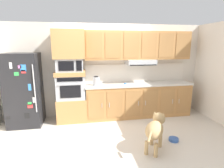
% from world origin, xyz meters
% --- Properties ---
extents(ground_plane, '(9.60, 9.60, 0.00)m').
position_xyz_m(ground_plane, '(0.00, 0.00, 0.00)').
color(ground_plane, beige).
extents(back_kitchen_wall, '(6.20, 0.12, 2.50)m').
position_xyz_m(back_kitchen_wall, '(0.00, 1.11, 1.25)').
color(back_kitchen_wall, beige).
rests_on(back_kitchen_wall, ground).
extents(side_panel_right, '(0.12, 7.10, 2.50)m').
position_xyz_m(side_panel_right, '(2.80, 0.00, 1.25)').
color(side_panel_right, silver).
rests_on(side_panel_right, ground).
extents(refrigerator, '(0.76, 0.73, 1.76)m').
position_xyz_m(refrigerator, '(-2.02, 0.68, 0.88)').
color(refrigerator, black).
rests_on(refrigerator, ground).
extents(oven_base_cabinet, '(0.74, 0.62, 0.60)m').
position_xyz_m(oven_base_cabinet, '(-0.92, 0.75, 0.30)').
color(oven_base_cabinet, '#B77F47').
rests_on(oven_base_cabinet, ground).
extents(built_in_oven, '(0.70, 0.62, 0.60)m').
position_xyz_m(built_in_oven, '(-0.92, 0.75, 0.90)').
color(built_in_oven, '#A8AAAF').
rests_on(built_in_oven, oven_base_cabinet).
extents(appliance_mid_shelf, '(0.74, 0.62, 0.10)m').
position_xyz_m(appliance_mid_shelf, '(-0.92, 0.75, 1.25)').
color(appliance_mid_shelf, '#B77F47').
rests_on(appliance_mid_shelf, built_in_oven).
extents(microwave, '(0.64, 0.54, 0.32)m').
position_xyz_m(microwave, '(-0.92, 0.75, 1.46)').
color(microwave, '#A8AAAF').
rests_on(microwave, appliance_mid_shelf).
extents(appliance_upper_cabinet, '(0.74, 0.62, 0.68)m').
position_xyz_m(appliance_upper_cabinet, '(-0.92, 0.75, 1.96)').
color(appliance_upper_cabinet, '#B77F47').
rests_on(appliance_upper_cabinet, microwave).
extents(lower_cabinet_run, '(2.87, 0.63, 0.88)m').
position_xyz_m(lower_cabinet_run, '(0.89, 0.75, 0.44)').
color(lower_cabinet_run, '#B77F47').
rests_on(lower_cabinet_run, ground).
extents(countertop_slab, '(2.91, 0.64, 0.04)m').
position_xyz_m(countertop_slab, '(0.89, 0.75, 0.90)').
color(countertop_slab, beige).
rests_on(countertop_slab, lower_cabinet_run).
extents(backsplash_panel, '(2.91, 0.02, 0.50)m').
position_xyz_m(backsplash_panel, '(0.89, 1.04, 1.17)').
color(backsplash_panel, silver).
rests_on(backsplash_panel, countertop_slab).
extents(upper_cabinet_with_hood, '(2.87, 0.48, 0.88)m').
position_xyz_m(upper_cabinet_with_hood, '(0.89, 0.87, 1.90)').
color(upper_cabinet_with_hood, '#B77F47').
rests_on(upper_cabinet_with_hood, backsplash_panel).
extents(screwdriver, '(0.17, 0.17, 0.03)m').
position_xyz_m(screwdriver, '(0.51, 0.72, 0.93)').
color(screwdriver, blue).
rests_on(screwdriver, countertop_slab).
extents(electric_kettle, '(0.17, 0.17, 0.24)m').
position_xyz_m(electric_kettle, '(-0.27, 0.70, 1.03)').
color(electric_kettle, '#A8AAAF').
rests_on(electric_kettle, countertop_slab).
extents(dog, '(0.65, 0.84, 0.65)m').
position_xyz_m(dog, '(0.69, -0.90, 0.42)').
color(dog, tan).
rests_on(dog, ground).
extents(dog_food_bowl, '(0.20, 0.20, 0.06)m').
position_xyz_m(dog_food_bowl, '(1.19, -0.72, 0.03)').
color(dog_food_bowl, '#3359A5').
rests_on(dog_food_bowl, ground).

